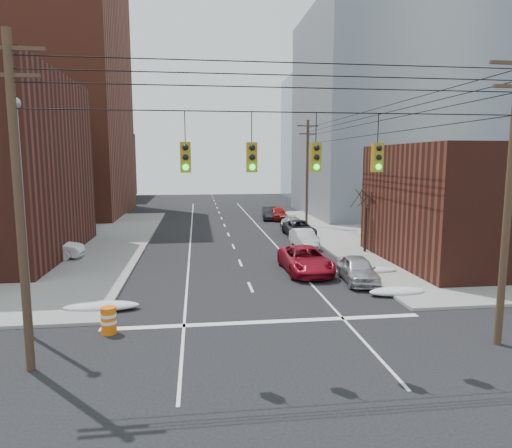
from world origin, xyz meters
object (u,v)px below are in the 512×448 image
object	(u,v)px
parked_car_a	(358,269)
parked_car_f	(269,213)
parked_car_e	(277,213)
parked_car_d	(294,225)
red_pickup	(305,260)
lot_car_b	(65,227)
construction_barrel	(109,320)
parked_car_c	(299,229)
parked_car_b	(304,238)
lot_car_a	(49,248)
lot_car_d	(27,230)
lot_car_c	(8,243)

from	to	relation	value
parked_car_a	parked_car_f	distance (m)	27.99
parked_car_e	parked_car_d	bearing A→B (deg)	-92.97
red_pickup	lot_car_b	world-z (taller)	lot_car_b
red_pickup	lot_car_b	size ratio (longest dim) A/B	1.07
parked_car_d	lot_car_b	distance (m)	21.33
parked_car_f	construction_barrel	bearing A→B (deg)	-103.50
parked_car_f	parked_car_c	bearing A→B (deg)	-80.14
parked_car_b	parked_car_d	size ratio (longest dim) A/B	0.91
lot_car_a	red_pickup	bearing A→B (deg)	-105.34
parked_car_a	lot_car_d	distance (m)	29.67
red_pickup	parked_car_e	bearing A→B (deg)	83.07
parked_car_f	construction_barrel	world-z (taller)	parked_car_f
lot_car_b	construction_barrel	xyz separation A→B (m)	(8.43, -24.85, -0.33)
lot_car_c	red_pickup	bearing A→B (deg)	-134.32
parked_car_a	construction_barrel	xyz separation A→B (m)	(-12.76, -6.28, -0.18)
lot_car_d	lot_car_b	bearing A→B (deg)	-76.13
parked_car_d	lot_car_c	size ratio (longest dim) A/B	1.02
red_pickup	parked_car_d	bearing A→B (deg)	79.67
lot_car_a	lot_car_d	world-z (taller)	lot_car_a
red_pickup	parked_car_e	xyz separation A→B (m)	(2.60, 24.75, -0.02)
lot_car_d	lot_car_a	bearing A→B (deg)	-162.51
red_pickup	lot_car_b	distance (m)	24.60
parked_car_d	lot_car_a	size ratio (longest dim) A/B	1.03
parked_car_b	lot_car_d	xyz separation A→B (m)	(-23.45, 6.62, 0.11)
parked_car_a	lot_car_d	xyz separation A→B (m)	(-24.07, 17.35, 0.08)
parked_car_c	parked_car_d	xyz separation A→B (m)	(0.00, 2.46, -0.03)
parked_car_e	parked_car_f	size ratio (longest dim) A/B	0.99
lot_car_d	construction_barrel	bearing A→B (deg)	-163.56
lot_car_c	lot_car_d	xyz separation A→B (m)	(-0.94, 6.62, -0.00)
lot_car_d	parked_car_d	bearing A→B (deg)	-96.82
lot_car_a	lot_car_c	distance (m)	4.53
parked_car_e	lot_car_a	xyz separation A→B (m)	(-19.57, -19.27, 0.13)
red_pickup	parked_car_f	world-z (taller)	red_pickup
lot_car_a	construction_barrel	size ratio (longest dim) A/B	4.15
parked_car_f	construction_barrel	distance (m)	36.31
parked_car_c	parked_car_f	xyz separation A→B (m)	(-0.84, 12.10, 0.04)
red_pickup	parked_car_f	bearing A→B (deg)	85.10
parked_car_a	parked_car_c	bearing A→B (deg)	94.40
parked_car_e	parked_car_f	bearing A→B (deg)	141.26
parked_car_b	parked_car_e	world-z (taller)	parked_car_e
lot_car_c	lot_car_b	bearing A→B (deg)	-36.84
lot_car_c	lot_car_d	distance (m)	6.69
parked_car_c	lot_car_b	bearing A→B (deg)	172.61
lot_car_a	parked_car_c	bearing A→B (deg)	-65.79
parked_car_f	lot_car_d	bearing A→B (deg)	-149.65
parked_car_e	parked_car_c	bearing A→B (deg)	-92.97
lot_car_b	parked_car_d	bearing A→B (deg)	-112.88
parked_car_b	parked_car_e	size ratio (longest dim) A/B	0.95
lot_car_c	parked_car_e	bearing A→B (deg)	-77.34
parked_car_a	construction_barrel	world-z (taller)	parked_car_a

